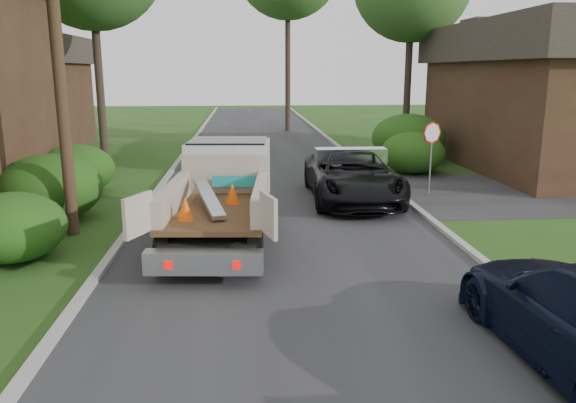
# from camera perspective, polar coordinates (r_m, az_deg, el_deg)

# --- Properties ---
(ground) EXTENTS (120.00, 120.00, 0.00)m
(ground) POSITION_cam_1_polar(r_m,az_deg,el_deg) (10.24, 1.88, -10.59)
(ground) COLOR #264714
(ground) RESTS_ON ground
(road) EXTENTS (8.00, 90.00, 0.02)m
(road) POSITION_cam_1_polar(r_m,az_deg,el_deg) (19.77, -1.30, 1.13)
(road) COLOR #28282B
(road) RESTS_ON ground
(curb_left) EXTENTS (0.20, 90.00, 0.12)m
(curb_left) POSITION_cam_1_polar(r_m,az_deg,el_deg) (19.97, -13.14, 1.06)
(curb_left) COLOR #9E9E99
(curb_left) RESTS_ON ground
(curb_right) EXTENTS (0.20, 90.00, 0.12)m
(curb_right) POSITION_cam_1_polar(r_m,az_deg,el_deg) (20.40, 10.28, 1.45)
(curb_right) COLOR #9E9E99
(curb_right) RESTS_ON ground
(stop_sign) EXTENTS (0.71, 0.32, 2.48)m
(stop_sign) POSITION_cam_1_polar(r_m,az_deg,el_deg) (19.49, 14.37, 5.83)
(stop_sign) COLOR slate
(stop_sign) RESTS_ON ground
(utility_pole) EXTENTS (2.42, 1.25, 10.00)m
(utility_pole) POSITION_cam_1_polar(r_m,az_deg,el_deg) (15.00, -22.54, 16.22)
(utility_pole) COLOR #382619
(utility_pole) RESTS_ON ground
(house_left_far) EXTENTS (7.56, 7.56, 6.00)m
(house_left_far) POSITION_cam_1_polar(r_m,az_deg,el_deg) (33.71, -26.56, 9.97)
(house_left_far) COLOR #3A2317
(house_left_far) RESTS_ON ground
(house_right) EXTENTS (9.72, 12.96, 6.20)m
(house_right) POSITION_cam_1_polar(r_m,az_deg,el_deg) (27.24, 27.02, 9.72)
(house_right) COLOR #3A2317
(house_right) RESTS_ON ground
(hedge_left_a) EXTENTS (2.34, 2.34, 1.53)m
(hedge_left_a) POSITION_cam_1_polar(r_m,az_deg,el_deg) (13.76, -26.28, -2.36)
(hedge_left_a) COLOR #19430F
(hedge_left_a) RESTS_ON ground
(hedge_left_b) EXTENTS (2.86, 2.86, 1.87)m
(hedge_left_b) POSITION_cam_1_polar(r_m,az_deg,el_deg) (17.02, -23.03, 1.30)
(hedge_left_b) COLOR #19430F
(hedge_left_b) RESTS_ON ground
(hedge_left_c) EXTENTS (2.60, 2.60, 1.70)m
(hedge_left_c) POSITION_cam_1_polar(r_m,az_deg,el_deg) (20.41, -20.77, 3.07)
(hedge_left_c) COLOR #19430F
(hedge_left_c) RESTS_ON ground
(hedge_right_a) EXTENTS (2.60, 2.60, 1.70)m
(hedge_right_a) POSITION_cam_1_polar(r_m,az_deg,el_deg) (23.57, 12.54, 4.86)
(hedge_right_a) COLOR #19430F
(hedge_right_a) RESTS_ON ground
(hedge_right_b) EXTENTS (3.38, 3.38, 2.21)m
(hedge_right_b) POSITION_cam_1_polar(r_m,az_deg,el_deg) (26.59, 12.15, 6.34)
(hedge_right_b) COLOR #19430F
(hedge_right_b) RESTS_ON ground
(flatbed_truck) EXTENTS (2.99, 6.26, 2.31)m
(flatbed_truck) POSITION_cam_1_polar(r_m,az_deg,el_deg) (14.36, -6.47, 1.55)
(flatbed_truck) COLOR black
(flatbed_truck) RESTS_ON ground
(black_pickup) EXTENTS (2.82, 5.90, 1.62)m
(black_pickup) POSITION_cam_1_polar(r_m,az_deg,el_deg) (18.22, 6.56, 2.60)
(black_pickup) COLOR black
(black_pickup) RESTS_ON ground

